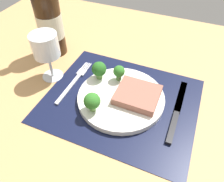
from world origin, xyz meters
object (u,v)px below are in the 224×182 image
knife (176,114)px  plate (121,98)px  wine_glass (46,48)px  steak (137,95)px  fork (75,81)px  wine_bottle (49,21)px

knife → plate: bearing=178.7°
plate → wine_glass: 24.88cm
knife → wine_glass: size_ratio=1.59×
steak → fork: steak is taller
steak → plate: bearing=-166.9°
steak → knife: 11.05cm
steak → knife: steak is taller
plate → wine_bottle: 33.90cm
wine_glass → plate: bearing=-3.3°
fork → plate: bearing=-4.5°
wine_bottle → wine_glass: (6.46, -11.56, -1.32)cm
fork → wine_bottle: bearing=141.7°
fork → wine_glass: wine_glass is taller
knife → wine_bottle: bearing=161.2°
plate → knife: size_ratio=1.03×
steak → fork: (-19.66, 0.43, -2.39)cm
fork → wine_bottle: (-14.15, 11.47, 11.06)cm
plate → steak: 4.75cm
plate → wine_bottle: wine_bottle is taller
plate → fork: size_ratio=1.23×
wine_glass → fork: bearing=0.6°
fork → wine_bottle: wine_bottle is taller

